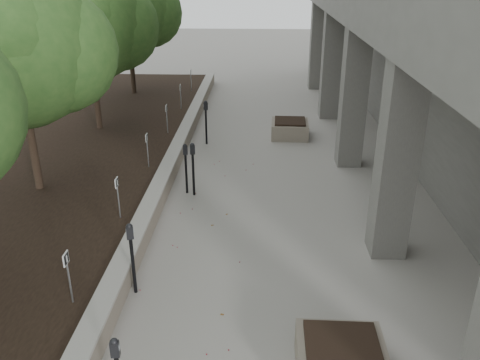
% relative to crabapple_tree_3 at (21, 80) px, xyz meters
% --- Properties ---
extents(retaining_wall, '(0.39, 26.00, 0.50)m').
position_rel_crabapple_tree_3_xyz_m(retaining_wall, '(2.97, 1.00, -2.87)').
color(retaining_wall, gray).
rests_on(retaining_wall, ground).
extents(planting_bed, '(7.00, 26.00, 0.40)m').
position_rel_crabapple_tree_3_xyz_m(planting_bed, '(-0.70, 1.00, -2.92)').
color(planting_bed, black).
rests_on(planting_bed, ground).
extents(crabapple_tree_3, '(4.60, 4.00, 5.44)m').
position_rel_crabapple_tree_3_xyz_m(crabapple_tree_3, '(0.00, 0.00, 0.00)').
color(crabapple_tree_3, '#2C5320').
rests_on(crabapple_tree_3, planting_bed).
extents(crabapple_tree_4, '(4.60, 4.00, 5.44)m').
position_rel_crabapple_tree_3_xyz_m(crabapple_tree_4, '(0.00, 5.00, 0.00)').
color(crabapple_tree_4, '#2C5320').
rests_on(crabapple_tree_4, planting_bed).
extents(crabapple_tree_5, '(4.60, 4.00, 5.44)m').
position_rel_crabapple_tree_3_xyz_m(crabapple_tree_5, '(0.00, 10.00, 0.00)').
color(crabapple_tree_5, '#2C5320').
rests_on(crabapple_tree_5, planting_bed).
extents(parking_sign_3, '(0.04, 0.22, 0.96)m').
position_rel_crabapple_tree_3_xyz_m(parking_sign_3, '(2.45, -4.50, -2.24)').
color(parking_sign_3, black).
rests_on(parking_sign_3, planting_bed).
extents(parking_sign_4, '(0.04, 0.22, 0.96)m').
position_rel_crabapple_tree_3_xyz_m(parking_sign_4, '(2.45, -1.50, -2.24)').
color(parking_sign_4, black).
rests_on(parking_sign_4, planting_bed).
extents(parking_sign_5, '(0.04, 0.22, 0.96)m').
position_rel_crabapple_tree_3_xyz_m(parking_sign_5, '(2.45, 1.50, -2.24)').
color(parking_sign_5, black).
rests_on(parking_sign_5, planting_bed).
extents(parking_sign_6, '(0.04, 0.22, 0.96)m').
position_rel_crabapple_tree_3_xyz_m(parking_sign_6, '(2.45, 4.50, -2.24)').
color(parking_sign_6, black).
rests_on(parking_sign_6, planting_bed).
extents(parking_sign_7, '(0.04, 0.22, 0.96)m').
position_rel_crabapple_tree_3_xyz_m(parking_sign_7, '(2.45, 7.50, -2.24)').
color(parking_sign_7, black).
rests_on(parking_sign_7, planting_bed).
extents(parking_sign_8, '(0.04, 0.22, 0.96)m').
position_rel_crabapple_tree_3_xyz_m(parking_sign_8, '(2.45, 10.50, -2.24)').
color(parking_sign_8, black).
rests_on(parking_sign_8, planting_bed).
extents(parking_meter_2, '(0.17, 0.14, 1.44)m').
position_rel_crabapple_tree_3_xyz_m(parking_meter_2, '(3.27, -3.65, -2.40)').
color(parking_meter_2, black).
rests_on(parking_meter_2, ground).
extents(parking_meter_3, '(0.16, 0.14, 1.45)m').
position_rel_crabapple_tree_3_xyz_m(parking_meter_3, '(3.82, 0.58, -2.40)').
color(parking_meter_3, black).
rests_on(parking_meter_3, ground).
extents(parking_meter_4, '(0.15, 0.13, 1.37)m').
position_rel_crabapple_tree_3_xyz_m(parking_meter_4, '(3.62, 0.70, -2.43)').
color(parking_meter_4, black).
rests_on(parking_meter_4, ground).
extents(parking_meter_5, '(0.17, 0.15, 1.49)m').
position_rel_crabapple_tree_3_xyz_m(parking_meter_5, '(3.73, 4.58, -2.37)').
color(parking_meter_5, black).
rests_on(parking_meter_5, ground).
extents(planter_back, '(1.31, 1.31, 0.59)m').
position_rel_crabapple_tree_3_xyz_m(planter_back, '(6.57, 5.50, -2.82)').
color(planter_back, gray).
rests_on(planter_back, ground).
extents(berry_scatter, '(3.30, 14.10, 0.02)m').
position_rel_crabapple_tree_3_xyz_m(berry_scatter, '(4.70, -3.00, -3.11)').
color(berry_scatter, maroon).
rests_on(berry_scatter, ground).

